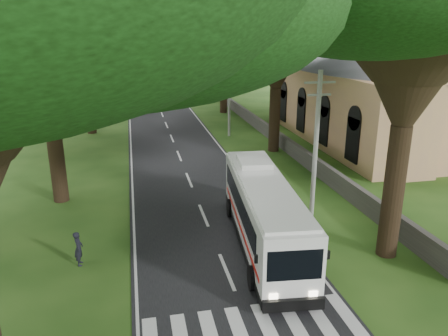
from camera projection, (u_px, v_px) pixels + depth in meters
name	position (u px, v px, depth m)	size (l,w,h in m)	color
ground	(238.00, 299.00, 16.73)	(140.00, 140.00, 0.00)	#204413
road	(173.00, 141.00, 40.00)	(8.00, 120.00, 0.04)	black
crosswalk	(252.00, 333.00, 14.87)	(8.00, 3.00, 0.01)	silver
property_wall	(270.00, 133.00, 40.67)	(0.35, 50.00, 1.20)	#383533
church	(376.00, 87.00, 38.83)	(14.00, 24.00, 11.60)	#E3AC6F
pole_near	(316.00, 147.00, 22.13)	(1.60, 0.24, 8.00)	gray
pole_mid	(229.00, 92.00, 40.74)	(1.60, 0.24, 8.00)	gray
pole_far	(197.00, 72.00, 59.36)	(1.60, 0.24, 8.00)	gray
tree_l_mida	(38.00, 3.00, 22.90)	(15.94, 15.94, 14.60)	black
tree_l_far	(86.00, 9.00, 55.99)	(14.74, 14.74, 15.42)	black
tree_r_mida	(278.00, 20.00, 33.71)	(12.49, 12.49, 13.33)	black
tree_r_midb	(223.00, 7.00, 49.85)	(16.13, 16.13, 15.69)	black
tree_r_far	(205.00, 10.00, 66.70)	(12.98, 12.98, 15.49)	black
coach_bus	(263.00, 211.00, 20.46)	(3.36, 11.08, 3.21)	white
distant_car_a	(144.00, 104.00, 55.09)	(1.68, 4.19, 1.43)	silver
distant_car_c	(172.00, 88.00, 69.83)	(2.12, 5.21, 1.51)	maroon
pedestrian	(79.00, 248.00, 18.96)	(0.57, 0.37, 1.56)	black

